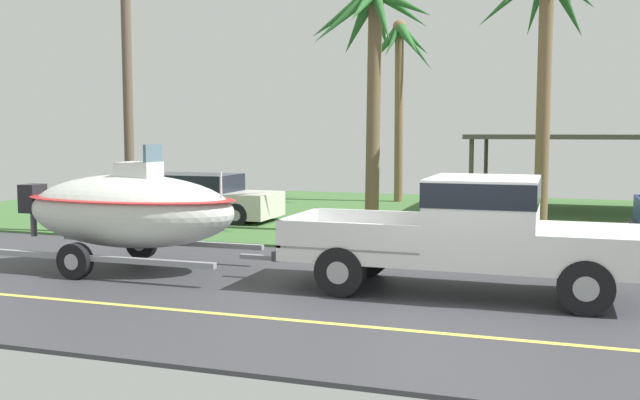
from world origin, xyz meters
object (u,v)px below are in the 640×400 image
object	(u,v)px
pickup_truck_towing	(481,230)
palm_tree_near_right	(545,15)
palm_tree_near_left	(399,62)
boat_on_trailer	(129,210)
carport_awning	(596,138)
parked_sedan_near	(198,198)
utility_pole	(128,86)
palm_tree_mid	(372,39)

from	to	relation	value
pickup_truck_towing	palm_tree_near_right	distance (m)	7.31
pickup_truck_towing	palm_tree_near_left	size ratio (longest dim) A/B	0.88
boat_on_trailer	palm_tree_near_right	world-z (taller)	palm_tree_near_right
pickup_truck_towing	carport_awning	world-z (taller)	carport_awning
parked_sedan_near	palm_tree_near_left	distance (m)	9.47
carport_awning	palm_tree_near_left	distance (m)	7.33
carport_awning	utility_pole	distance (m)	14.37
palm_tree_near_left	utility_pole	world-z (taller)	utility_pole
palm_tree_near_right	boat_on_trailer	bearing A→B (deg)	-140.78
palm_tree_near_left	boat_on_trailer	bearing A→B (deg)	-98.26
palm_tree_near_right	utility_pole	bearing A→B (deg)	-168.01
palm_tree_near_right	palm_tree_mid	world-z (taller)	palm_tree_near_right
palm_tree_near_left	utility_pole	bearing A→B (deg)	-113.86
palm_tree_mid	utility_pole	xyz separation A→B (m)	(-5.63, -2.21, -1.17)
palm_tree_mid	utility_pole	distance (m)	6.16
pickup_truck_towing	palm_tree_near_left	xyz separation A→B (m)	(-4.47, 14.14, 4.05)
palm_tree_near_right	pickup_truck_towing	bearing A→B (deg)	-96.99
boat_on_trailer	parked_sedan_near	distance (m)	7.38
parked_sedan_near	carport_awning	xyz separation A→B (m)	(11.02, 5.71, 1.74)
pickup_truck_towing	palm_tree_near_left	bearing A→B (deg)	107.53
parked_sedan_near	utility_pole	bearing A→B (deg)	-93.68
parked_sedan_near	pickup_truck_towing	bearing A→B (deg)	-38.44
carport_awning	boat_on_trailer	bearing A→B (deg)	-124.45
boat_on_trailer	palm_tree_near_left	xyz separation A→B (m)	(2.05, 14.14, 3.97)
utility_pole	palm_tree_mid	bearing A→B (deg)	21.44
boat_on_trailer	utility_pole	bearing A→B (deg)	123.09
palm_tree_near_right	utility_pole	world-z (taller)	utility_pole
carport_awning	utility_pole	world-z (taller)	utility_pole
carport_awning	palm_tree_near_right	xyz separation A→B (m)	(-1.48, -6.80, 2.86)
boat_on_trailer	parked_sedan_near	bearing A→B (deg)	108.20
palm_tree_mid	utility_pole	bearing A→B (deg)	-158.56
parked_sedan_near	palm_tree_mid	size ratio (longest dim) A/B	0.73
boat_on_trailer	utility_pole	size ratio (longest dim) A/B	0.78
pickup_truck_towing	palm_tree_near_right	size ratio (longest dim) A/B	0.87
utility_pole	palm_tree_near_right	bearing A→B (deg)	11.99
boat_on_trailer	carport_awning	bearing A→B (deg)	55.55
boat_on_trailer	parked_sedan_near	xyz separation A→B (m)	(-2.30, 7.00, -0.46)
parked_sedan_near	utility_pole	distance (m)	4.40
parked_sedan_near	utility_pole	world-z (taller)	utility_pole
boat_on_trailer	palm_tree_near_left	world-z (taller)	palm_tree_near_left
parked_sedan_near	palm_tree_near_right	xyz separation A→B (m)	(9.55, -1.09, 4.60)
carport_awning	palm_tree_near_left	size ratio (longest dim) A/B	1.17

